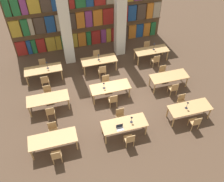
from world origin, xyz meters
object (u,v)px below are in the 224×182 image
Objects in this scene: chair_0 at (56,156)px; desk_lamp_1 at (187,104)px; chair_6 at (50,112)px; reading_table_4 at (110,88)px; reading_table_3 at (48,99)px; chair_14 at (102,71)px; chair_3 at (121,116)px; chair_10 at (173,88)px; pillar_center at (120,10)px; chair_7 at (48,93)px; reading_table_8 at (151,51)px; chair_12 at (45,81)px; chair_15 at (97,57)px; chair_4 at (195,122)px; chair_13 at (43,66)px; reading_table_7 at (99,61)px; desk_lamp_2 at (104,84)px; chair_2 at (130,139)px; desk_lamp_3 at (47,64)px; pillar_left at (64,17)px; reading_table_0 at (53,140)px; chair_1 at (53,130)px; chair_9 at (106,82)px; desk_lamp_4 at (99,56)px; reading_table_6 at (43,70)px; chair_17 at (147,47)px; chair_16 at (156,60)px; desk_lamp_0 at (132,118)px; chair_5 at (182,101)px; reading_table_5 at (169,77)px; laptop at (120,128)px; chair_8 at (113,100)px; desk_lamp_5 at (154,45)px; reading_table_1 at (124,125)px; chair_11 at (163,72)px.

desk_lamp_1 is at bearing 6.60° from chair_0.
reading_table_4 is at bearing 11.54° from chair_6.
chair_14 is (3.25, 1.68, -0.20)m from reading_table_3.
chair_3 is 3.49m from chair_10.
chair_6 is (-4.91, -4.47, -2.53)m from pillar_center.
pillar_center is 6.88× the size of chair_3.
chair_7 is 0.41× the size of reading_table_8.
chair_12 is 1.00× the size of chair_15.
chair_3 is 1.00× the size of chair_4.
chair_13 reaches higher than reading_table_7.
desk_lamp_2 is 4.35m from chair_13.
chair_10 and chair_15 have the same top height.
pillar_center reaches higher than chair_2.
desk_lamp_3 reaches higher than reading_table_4.
pillar_left is 4.75m from reading_table_4.
chair_1 is (0.05, 0.70, -0.20)m from reading_table_0.
desk_lamp_1 is 0.51× the size of chair_9.
chair_3 is 0.41× the size of reading_table_3.
reading_table_3 is 2.42× the size of chair_6.
chair_10 is (6.58, -0.09, 0.00)m from chair_6.
reading_table_3 is at bearing -143.60° from desk_lamp_4.
desk_lamp_2 is 3.86m from reading_table_6.
chair_7 reaches higher than reading_table_8.
chair_15 and chair_17 have the same top height.
chair_16 is at bearing -49.95° from pillar_center.
desk_lamp_1 reaches higher than desk_lamp_0.
chair_4 and chair_5 have the same top height.
chair_14 reaches higher than reading_table_6.
chair_0 is at bearing -154.71° from reading_table_5.
chair_9 is 2.19× the size of desk_lamp_2.
laptop reaches higher than chair_5.
desk_lamp_4 reaches higher than chair_8.
reading_table_6 is at bearing 6.56° from chair_17.
chair_2 is 1.00× the size of chair_8.
desk_lamp_2 is at bearing 90.99° from laptop.
desk_lamp_3 is at bearing 124.12° from desk_lamp_0.
laptop is 6.47m from desk_lamp_5.
reading_table_1 is 2.42× the size of chair_4.
chair_6 is 1.00× the size of chair_8.
reading_table_0 is 1.00× the size of reading_table_6.
desk_lamp_0 reaches higher than chair_1.
chair_5 is (4.95, -5.56, -2.53)m from pillar_left.
reading_table_6 is (-3.27, 1.73, 0.20)m from chair_9.
reading_table_3 is at bearing 144.34° from desk_lamp_0.
pillar_center is 4.77m from reading_table_4.
chair_12 is (-6.65, 1.09, 0.00)m from chair_11.
chair_4 is at bearing -75.97° from desk_lamp_1.
reading_table_5 is 6.91m from chair_12.
reading_table_7 is at bearing -178.67° from desk_lamp_5.
reading_table_7 is (3.21, 3.08, 0.20)m from chair_6.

